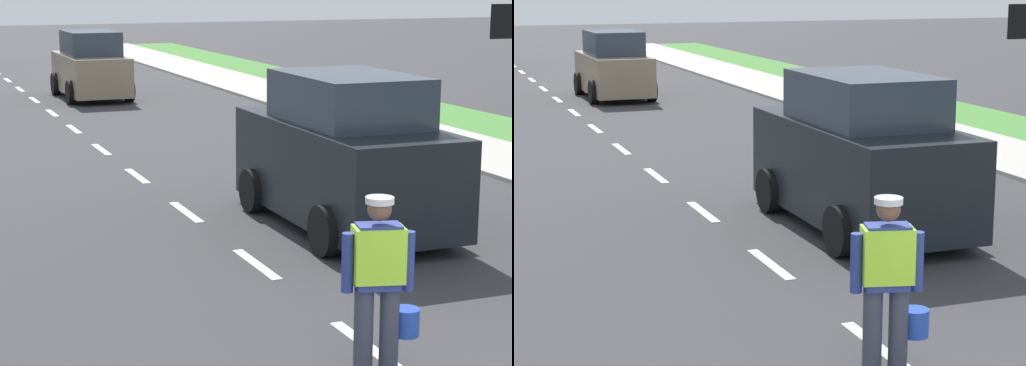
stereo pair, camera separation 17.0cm
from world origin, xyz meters
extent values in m
plane|color=#333335|center=(0.00, 21.00, 0.00)|extent=(96.00, 96.00, 0.00)
cube|color=silver|center=(0.00, 2.70, 0.01)|extent=(0.14, 1.40, 0.01)
cube|color=silver|center=(0.00, 5.70, 0.01)|extent=(0.14, 1.40, 0.01)
cube|color=silver|center=(0.00, 8.70, 0.01)|extent=(0.14, 1.40, 0.01)
cube|color=silver|center=(0.00, 11.70, 0.01)|extent=(0.14, 1.40, 0.01)
cube|color=silver|center=(0.00, 14.70, 0.01)|extent=(0.14, 1.40, 0.01)
cube|color=silver|center=(0.00, 17.70, 0.01)|extent=(0.14, 1.40, 0.01)
cube|color=silver|center=(0.00, 20.70, 0.01)|extent=(0.14, 1.40, 0.01)
cube|color=silver|center=(0.00, 23.70, 0.01)|extent=(0.14, 1.40, 0.01)
cube|color=silver|center=(0.00, 26.70, 0.01)|extent=(0.14, 1.40, 0.01)
cube|color=silver|center=(0.00, 29.70, 0.01)|extent=(0.14, 1.40, 0.01)
cube|color=silver|center=(0.00, 32.70, 0.01)|extent=(0.14, 1.40, 0.01)
cylinder|color=#383D4C|center=(-0.35, 2.11, 0.41)|extent=(0.18, 0.18, 0.82)
cylinder|color=#383D4C|center=(-0.12, 2.04, 0.41)|extent=(0.18, 0.18, 0.82)
cube|color=navy|center=(-0.24, 2.08, 1.12)|extent=(0.45, 0.34, 0.60)
cube|color=#A5EA33|center=(-0.24, 2.08, 1.14)|extent=(0.52, 0.39, 0.51)
cylinder|color=navy|center=(-0.51, 2.15, 1.07)|extent=(0.11, 0.11, 0.55)
cylinder|color=navy|center=(0.03, 2.00, 1.07)|extent=(0.11, 0.11, 0.55)
sphere|color=brown|center=(-0.24, 2.08, 1.56)|extent=(0.22, 0.22, 0.22)
cylinder|color=silver|center=(-0.24, 2.08, 1.64)|extent=(0.26, 0.26, 0.06)
cylinder|color=#2347B7|center=(0.08, 2.09, 0.45)|extent=(0.26, 0.26, 0.26)
cube|color=black|center=(1.89, 7.05, 0.86)|extent=(1.78, 4.24, 1.37)
cube|color=#2D3847|center=(1.89, 6.94, 1.90)|extent=(1.57, 2.33, 0.70)
cylinder|color=black|center=(0.98, 8.36, 0.34)|extent=(0.22, 0.68, 0.68)
cylinder|color=black|center=(2.80, 8.36, 0.34)|extent=(0.22, 0.68, 0.68)
cylinder|color=black|center=(0.98, 5.73, 0.34)|extent=(0.22, 0.68, 0.68)
cylinder|color=black|center=(2.80, 5.73, 0.34)|extent=(0.22, 0.68, 0.68)
cube|color=gray|center=(1.68, 23.58, 0.74)|extent=(1.65, 3.94, 1.12)
cube|color=#2D3847|center=(1.68, 23.48, 1.65)|extent=(1.45, 2.17, 0.70)
cylinder|color=black|center=(0.84, 24.80, 0.34)|extent=(0.22, 0.68, 0.68)
cylinder|color=black|center=(2.53, 24.80, 0.34)|extent=(0.22, 0.68, 0.68)
cylinder|color=black|center=(0.84, 22.36, 0.34)|extent=(0.22, 0.68, 0.68)
cylinder|color=black|center=(2.53, 22.36, 0.34)|extent=(0.22, 0.68, 0.68)
camera|label=1|loc=(-4.35, -5.41, 3.60)|focal=68.57mm
camera|label=2|loc=(-4.19, -5.47, 3.60)|focal=68.57mm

